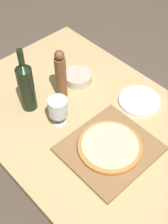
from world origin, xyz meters
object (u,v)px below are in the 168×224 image
(pepper_mill, at_px, (61,75))
(wine_glass, at_px, (58,108))
(pizza, at_px, (110,146))
(small_bowl, at_px, (78,77))
(wine_bottle, at_px, (26,85))

(pepper_mill, relative_size, wine_glass, 1.83)
(pizza, xyz_separation_m, small_bowl, (0.20, 0.43, -0.01))
(wine_bottle, distance_m, wine_glass, 0.19)
(pepper_mill, bearing_deg, wine_glass, -134.21)
(pizza, distance_m, wine_glass, 0.29)
(wine_bottle, bearing_deg, small_bowl, -4.17)
(wine_bottle, bearing_deg, pepper_mill, -15.93)
(pizza, xyz_separation_m, wine_glass, (-0.06, 0.27, 0.08))
(wine_glass, bearing_deg, small_bowl, 31.38)
(wine_bottle, height_order, small_bowl, wine_bottle)
(pepper_mill, bearing_deg, small_bowl, 11.26)
(small_bowl, bearing_deg, wine_glass, -148.62)
(pizza, height_order, wine_glass, wine_glass)
(pizza, bearing_deg, pepper_mill, 80.31)
(pepper_mill, xyz_separation_m, wine_glass, (-0.13, -0.13, -0.03))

